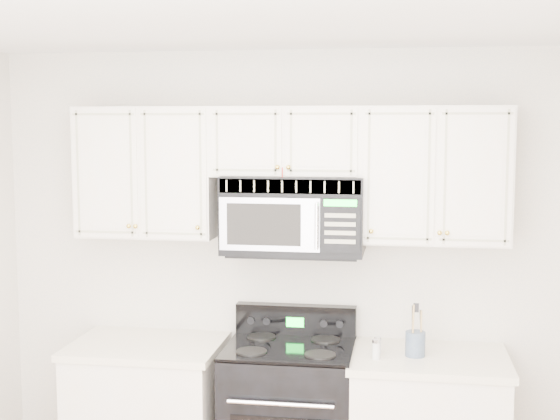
# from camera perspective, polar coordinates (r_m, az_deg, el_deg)

# --- Properties ---
(room) EXTENTS (3.51, 3.51, 2.61)m
(room) POSITION_cam_1_polar(r_m,az_deg,el_deg) (2.97, -3.99, -10.82)
(room) COLOR #8B624D
(room) RESTS_ON ground
(upper_cabinets) EXTENTS (2.44, 0.37, 0.75)m
(upper_cabinets) POSITION_cam_1_polar(r_m,az_deg,el_deg) (4.40, 0.58, 3.20)
(upper_cabinets) COLOR silver
(upper_cabinets) RESTS_ON ground
(microwave) EXTENTS (0.79, 0.44, 0.44)m
(microwave) POSITION_cam_1_polar(r_m,az_deg,el_deg) (4.38, 1.03, -0.30)
(microwave) COLOR black
(microwave) RESTS_ON ground
(utensil_crock) EXTENTS (0.11, 0.11, 0.29)m
(utensil_crock) POSITION_cam_1_polar(r_m,az_deg,el_deg) (4.34, 9.88, -9.56)
(utensil_crock) COLOR #4F5F72
(utensil_crock) RESTS_ON base_cabinet_right
(shaker_salt) EXTENTS (0.04, 0.04, 0.10)m
(shaker_salt) POSITION_cam_1_polar(r_m,az_deg,el_deg) (4.35, 7.15, -9.80)
(shaker_salt) COLOR silver
(shaker_salt) RESTS_ON base_cabinet_right
(shaker_pepper) EXTENTS (0.05, 0.05, 0.11)m
(shaker_pepper) POSITION_cam_1_polar(r_m,az_deg,el_deg) (4.26, 7.04, -10.06)
(shaker_pepper) COLOR silver
(shaker_pepper) RESTS_ON base_cabinet_right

